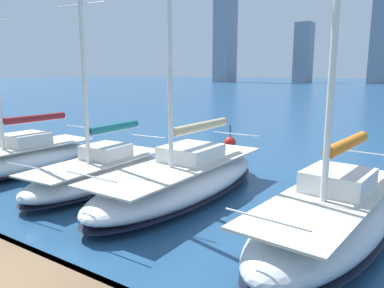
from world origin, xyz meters
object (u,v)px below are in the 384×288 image
(sailboat_teal, at_px, (100,171))
(sailboat_maroon, at_px, (18,158))
(sailboat_tan, at_px, (183,178))
(channel_buoy, at_px, (230,143))
(sailboat_orange, at_px, (330,216))

(sailboat_teal, height_order, sailboat_maroon, sailboat_teal)
(sailboat_tan, relative_size, channel_buoy, 8.54)
(sailboat_tan, xyz_separation_m, channel_buoy, (2.67, -8.64, -0.36))
(sailboat_tan, bearing_deg, sailboat_orange, 169.82)
(sailboat_orange, distance_m, sailboat_teal, 8.64)
(sailboat_tan, xyz_separation_m, sailboat_maroon, (7.92, 1.41, -0.03))
(sailboat_maroon, bearing_deg, sailboat_tan, -169.90)
(sailboat_orange, height_order, channel_buoy, sailboat_orange)
(sailboat_maroon, height_order, channel_buoy, sailboat_maroon)
(sailboat_tan, distance_m, channel_buoy, 9.05)
(sailboat_tan, bearing_deg, channel_buoy, -72.83)
(channel_buoy, bearing_deg, sailboat_tan, 107.17)
(sailboat_tan, relative_size, sailboat_maroon, 1.21)
(channel_buoy, bearing_deg, sailboat_orange, 129.78)
(sailboat_maroon, bearing_deg, sailboat_teal, -173.45)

